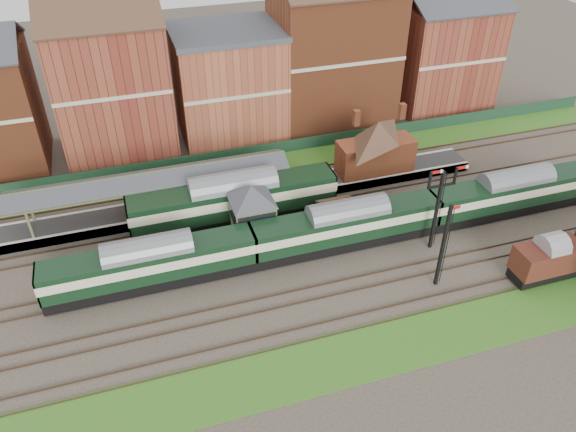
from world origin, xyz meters
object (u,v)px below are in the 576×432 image
object	(u,v)px
signal_box	(252,212)
semaphore_bracket	(438,205)
dmu_train	(347,225)
goods_van_a	(547,259)
platform_railcar	(234,200)

from	to	relation	value
signal_box	semaphore_bracket	size ratio (longest dim) A/B	0.73
signal_box	dmu_train	bearing A→B (deg)	-22.70
signal_box	goods_van_a	size ratio (longest dim) A/B	1.06
goods_van_a	platform_railcar	bearing A→B (deg)	145.93
platform_railcar	signal_box	bearing A→B (deg)	-73.84
platform_railcar	goods_van_a	world-z (taller)	platform_railcar
signal_box	dmu_train	size ratio (longest dim) A/B	0.12
platform_railcar	goods_van_a	size ratio (longest dim) A/B	3.43
platform_railcar	dmu_train	bearing A→B (deg)	-36.73
semaphore_bracket	dmu_train	world-z (taller)	semaphore_bracket
dmu_train	semaphore_bracket	bearing A→B (deg)	-18.98
signal_box	platform_railcar	world-z (taller)	signal_box
signal_box	platform_railcar	distance (m)	3.43
semaphore_bracket	platform_railcar	world-z (taller)	semaphore_bracket
goods_van_a	dmu_train	bearing A→B (deg)	147.65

